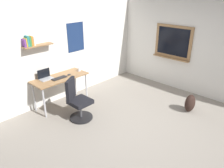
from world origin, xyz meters
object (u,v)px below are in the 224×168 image
at_px(office_chair, 77,102).
at_px(keyboard, 59,78).
at_px(coffee_mug, 79,69).
at_px(desk, 60,80).
at_px(laptop, 45,77).
at_px(computer_mouse, 69,75).
at_px(backpack, 190,103).

height_order(office_chair, keyboard, office_chair).
relative_size(keyboard, coffee_mug, 4.02).
xyz_separation_m(desk, laptop, (-0.30, 0.14, 0.14)).
bearing_deg(keyboard, computer_mouse, 0.00).
distance_m(laptop, computer_mouse, 0.56).
distance_m(desk, keyboard, 0.14).
relative_size(office_chair, keyboard, 2.57).
bearing_deg(office_chair, computer_mouse, 65.18).
height_order(office_chair, backpack, office_chair).
distance_m(desk, backpack, 3.16).
height_order(desk, office_chair, office_chair).
bearing_deg(keyboard, desk, 46.83).
height_order(desk, computer_mouse, computer_mouse).
distance_m(desk, coffee_mug, 0.59).
bearing_deg(backpack, coffee_mug, 117.96).
xyz_separation_m(keyboard, computer_mouse, (0.28, 0.00, 0.01)).
relative_size(office_chair, laptop, 3.06).
bearing_deg(office_chair, keyboard, 85.73).
distance_m(office_chair, keyboard, 0.81).
height_order(coffee_mug, backpack, coffee_mug).
distance_m(coffee_mug, backpack, 2.86).
bearing_deg(desk, computer_mouse, -18.64).
bearing_deg(coffee_mug, laptop, 169.53).
relative_size(laptop, backpack, 0.71).
xyz_separation_m(office_chair, computer_mouse, (0.33, 0.72, 0.36)).
bearing_deg(office_chair, coffee_mug, 48.04).
bearing_deg(computer_mouse, desk, 161.36).
xyz_separation_m(office_chair, keyboard, (0.05, 0.72, 0.36)).
relative_size(computer_mouse, backpack, 0.24).
distance_m(computer_mouse, backpack, 3.00).
bearing_deg(office_chair, laptop, 101.01).
bearing_deg(backpack, keyboard, 128.87).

